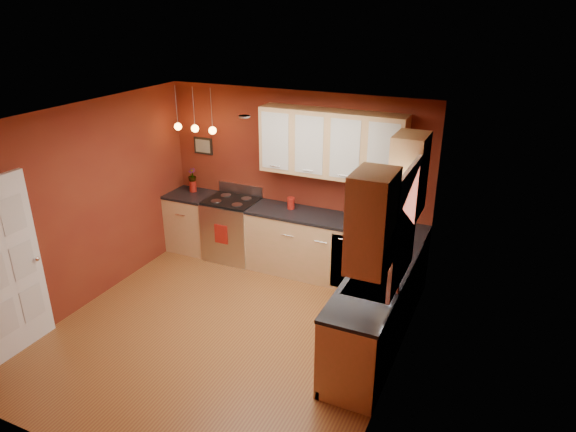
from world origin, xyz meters
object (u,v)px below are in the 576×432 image
at_px(red_canister, 291,203).
at_px(coffee_maker, 383,215).
at_px(soap_pump, 395,283).
at_px(sink, 373,285).
at_px(gas_range, 233,228).

relative_size(red_canister, coffee_maker, 0.72).
relative_size(red_canister, soap_pump, 0.80).
relative_size(sink, red_canister, 4.13).
relative_size(gas_range, sink, 1.59).
bearing_deg(coffee_maker, sink, -79.16).
bearing_deg(gas_range, coffee_maker, 3.02).
bearing_deg(soap_pump, sink, 159.13).
distance_m(gas_range, red_canister, 1.10).
bearing_deg(gas_range, soap_pump, -29.07).
distance_m(sink, red_canister, 2.30).
height_order(sink, coffee_maker, sink).
bearing_deg(red_canister, gas_range, -175.30).
height_order(red_canister, coffee_maker, coffee_maker).
relative_size(sink, coffee_maker, 2.98).
height_order(gas_range, coffee_maker, coffee_maker).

